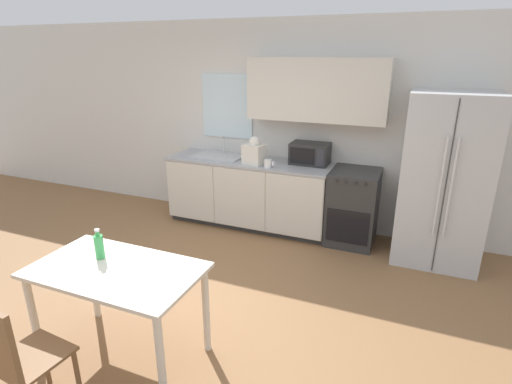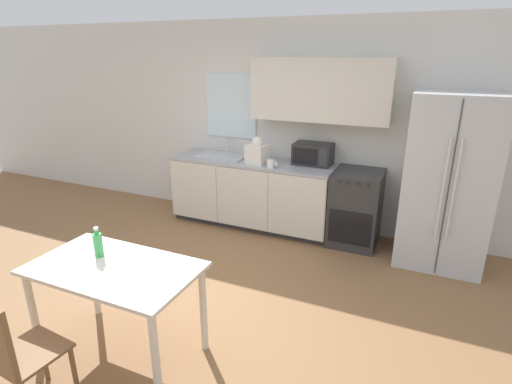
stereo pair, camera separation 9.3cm
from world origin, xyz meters
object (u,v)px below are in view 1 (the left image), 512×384
microwave (310,154)px  dining_table (117,282)px  coffee_mug (269,164)px  oven_range (353,207)px  refrigerator (444,180)px  dining_chair_near (14,355)px  drink_bottle (99,246)px

microwave → dining_table: size_ratio=0.38×
coffee_mug → dining_table: 2.53m
oven_range → coffee_mug: coffee_mug is taller
refrigerator → dining_table: bearing=-130.2°
refrigerator → dining_table: (-2.26, -2.67, -0.29)m
microwave → dining_table: (-0.68, -2.86, -0.40)m
oven_range → dining_table: 3.03m
oven_range → dining_chair_near: bearing=-112.9°
microwave → dining_table: bearing=-103.4°
dining_table → coffee_mug: bearing=84.1°
oven_range → drink_bottle: 3.08m
coffee_mug → drink_bottle: bearing=-101.0°
dining_chair_near → drink_bottle: (-0.04, 0.82, 0.34)m
coffee_mug → microwave: bearing=40.4°
coffee_mug → dining_chair_near: 3.30m
refrigerator → dining_chair_near: (-2.44, -3.41, -0.42)m
dining_table → drink_bottle: bearing=158.7°
microwave → coffee_mug: 0.57m
oven_range → dining_table: oven_range is taller
refrigerator → drink_bottle: refrigerator is taller
refrigerator → coffee_mug: 2.01m
oven_range → refrigerator: refrigerator is taller
dining_chair_near → drink_bottle: drink_bottle is taller
drink_bottle → oven_range: bearing=60.4°
dining_table → dining_chair_near: bearing=-103.3°
dining_chair_near → coffee_mug: bearing=87.3°
oven_range → microwave: bearing=168.2°
refrigerator → drink_bottle: (-2.47, -2.59, -0.07)m
coffee_mug → dining_chair_near: (-0.43, -3.24, -0.44)m
drink_bottle → coffee_mug: bearing=79.0°
microwave → dining_table: 2.97m
microwave → dining_chair_near: size_ratio=0.52×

